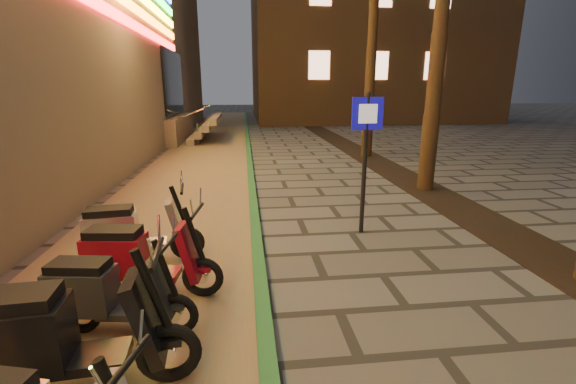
{
  "coord_description": "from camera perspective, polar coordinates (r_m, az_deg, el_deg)",
  "views": [
    {
      "loc": [
        -1.06,
        -2.26,
        2.56
      ],
      "look_at": [
        -0.49,
        2.73,
        1.2
      ],
      "focal_mm": 24.0,
      "sensor_mm": 36.0,
      "label": 1
    }
  ],
  "objects": [
    {
      "name": "parking_strip",
      "position": [
        12.62,
        -13.39,
        3.07
      ],
      "size": [
        3.4,
        60.0,
        0.01
      ],
      "primitive_type": "cube",
      "color": "#8C7251",
      "rests_on": "ground"
    },
    {
      "name": "green_curb",
      "position": [
        12.52,
        -5.65,
        3.53
      ],
      "size": [
        0.18,
        60.0,
        0.1
      ],
      "primitive_type": "cube",
      "color": "#276A32",
      "rests_on": "ground"
    },
    {
      "name": "planting_strip",
      "position": [
        9.0,
        25.07,
        -2.78
      ],
      "size": [
        1.2,
        40.0,
        0.02
      ],
      "primitive_type": "cube",
      "color": "black",
      "rests_on": "ground"
    },
    {
      "name": "pedestrian_sign",
      "position": [
        6.83,
        11.44,
        6.88
      ],
      "size": [
        0.55,
        0.1,
        2.49
      ],
      "rotation": [
        0.0,
        0.0,
        0.03
      ],
      "color": "black",
      "rests_on": "ground"
    },
    {
      "name": "scooter_6",
      "position": [
        3.91,
        -31.17,
        -17.96
      ],
      "size": [
        1.86,
        0.65,
        1.31
      ],
      "rotation": [
        0.0,
        0.0,
        0.07
      ],
      "color": "black",
      "rests_on": "ground"
    },
    {
      "name": "scooter_7",
      "position": [
        4.6,
        -25.48,
        -13.44
      ],
      "size": [
        1.56,
        0.63,
        1.09
      ],
      "rotation": [
        0.0,
        0.0,
        -0.14
      ],
      "color": "black",
      "rests_on": "ground"
    },
    {
      "name": "scooter_8",
      "position": [
        5.19,
        -21.44,
        -9.16
      ],
      "size": [
        1.69,
        0.65,
        1.19
      ],
      "rotation": [
        0.0,
        0.0,
        -0.12
      ],
      "color": "black",
      "rests_on": "ground"
    },
    {
      "name": "scooter_9",
      "position": [
        6.14,
        -22.3,
        -5.52
      ],
      "size": [
        1.68,
        0.65,
        1.18
      ],
      "rotation": [
        0.0,
        0.0,
        0.12
      ],
      "color": "black",
      "rests_on": "ground"
    }
  ]
}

